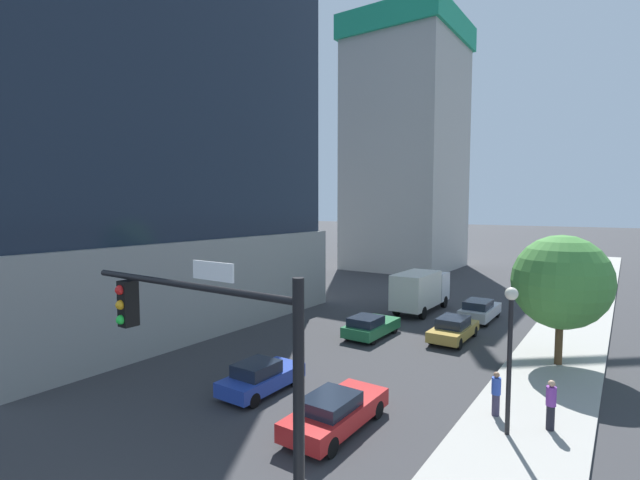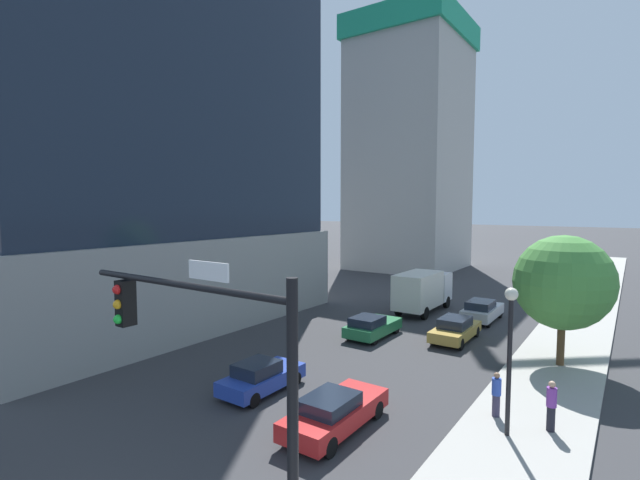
# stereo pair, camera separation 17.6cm
# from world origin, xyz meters

# --- Properties ---
(sidewalk) EXTENTS (4.24, 120.00, 0.15)m
(sidewalk) POSITION_xyz_m (7.63, 20.00, 0.07)
(sidewalk) COLOR #9E9B93
(sidewalk) RESTS_ON ground
(construction_building) EXTENTS (20.83, 14.45, 41.62)m
(construction_building) POSITION_xyz_m (-13.81, 51.70, 17.18)
(construction_building) COLOR #B2AFA8
(construction_building) RESTS_ON ground
(traffic_light_pole) EXTENTS (5.96, 0.48, 6.84)m
(traffic_light_pole) POSITION_xyz_m (3.89, 2.50, 4.86)
(traffic_light_pole) COLOR black
(traffic_light_pole) RESTS_ON sidewalk
(street_lamp) EXTENTS (0.44, 0.44, 5.16)m
(street_lamp) POSITION_xyz_m (7.21, 12.74, 3.58)
(street_lamp) COLOR black
(street_lamp) RESTS_ON sidewalk
(street_tree) EXTENTS (4.67, 4.67, 6.50)m
(street_tree) POSITION_xyz_m (7.76, 21.58, 4.31)
(street_tree) COLOR brown
(street_tree) RESTS_ON sidewalk
(car_green) EXTENTS (1.94, 4.26, 1.39)m
(car_green) POSITION_xyz_m (-2.46, 20.80, 0.69)
(car_green) COLOR #1E6638
(car_green) RESTS_ON ground
(car_blue) EXTENTS (1.74, 4.01, 1.40)m
(car_blue) POSITION_xyz_m (-2.46, 10.79, 0.68)
(car_blue) COLOR #233D9E
(car_blue) RESTS_ON ground
(car_red) EXTENTS (1.83, 4.76, 1.40)m
(car_red) POSITION_xyz_m (1.99, 9.82, 0.71)
(car_red) COLOR red
(car_red) RESTS_ON ground
(car_gold) EXTENTS (1.82, 4.50, 1.44)m
(car_gold) POSITION_xyz_m (1.99, 23.01, 0.72)
(car_gold) COLOR #AD8938
(car_gold) RESTS_ON ground
(car_silver) EXTENTS (1.88, 4.53, 1.51)m
(car_silver) POSITION_xyz_m (1.99, 28.73, 0.76)
(car_silver) COLOR #B7B7BC
(car_silver) RESTS_ON ground
(box_truck) EXTENTS (2.30, 6.59, 3.11)m
(box_truck) POSITION_xyz_m (-2.46, 28.83, 1.75)
(box_truck) COLOR silver
(box_truck) RESTS_ON ground
(pedestrian_purple_shirt) EXTENTS (0.34, 0.34, 1.80)m
(pedestrian_purple_shirt) POSITION_xyz_m (8.39, 13.93, 1.07)
(pedestrian_purple_shirt) COLOR black
(pedestrian_purple_shirt) RESTS_ON sidewalk
(pedestrian_blue_shirt) EXTENTS (0.34, 0.34, 1.68)m
(pedestrian_blue_shirt) POSITION_xyz_m (6.53, 13.99, 1.01)
(pedestrian_blue_shirt) COLOR #38334C
(pedestrian_blue_shirt) RESTS_ON sidewalk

